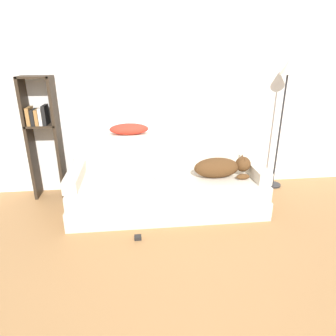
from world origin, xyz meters
name	(u,v)px	position (x,y,z in m)	size (l,w,h in m)	color
wall_back	(168,88)	(0.00, 2.79, 1.35)	(7.98, 0.06, 2.70)	white
couch	(167,192)	(-0.09, 2.10, 0.20)	(2.25, 0.94, 0.40)	beige
couch_backrest	(164,149)	(-0.09, 2.50, 0.61)	(2.21, 0.15, 0.43)	beige
couch_arm_left	(75,175)	(-1.14, 2.10, 0.47)	(0.15, 0.75, 0.14)	beige
couch_arm_right	(253,168)	(0.96, 2.10, 0.47)	(0.15, 0.75, 0.14)	beige
dog	(222,167)	(0.54, 2.03, 0.52)	(0.67, 0.25, 0.26)	#513319
laptop	(170,178)	(-0.07, 2.04, 0.41)	(0.37, 0.28, 0.02)	silver
throw_pillow	(129,129)	(-0.52, 2.48, 0.90)	(0.47, 0.21, 0.14)	red
bookshelf	(42,131)	(-1.58, 2.61, 0.87)	(0.38, 0.26, 1.52)	#2D2319
floor_lamp	(285,90)	(1.47, 2.57, 1.32)	(0.23, 0.23, 1.70)	#232326
power_adapter	(138,237)	(-0.46, 1.47, 0.02)	(0.07, 0.07, 0.03)	black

